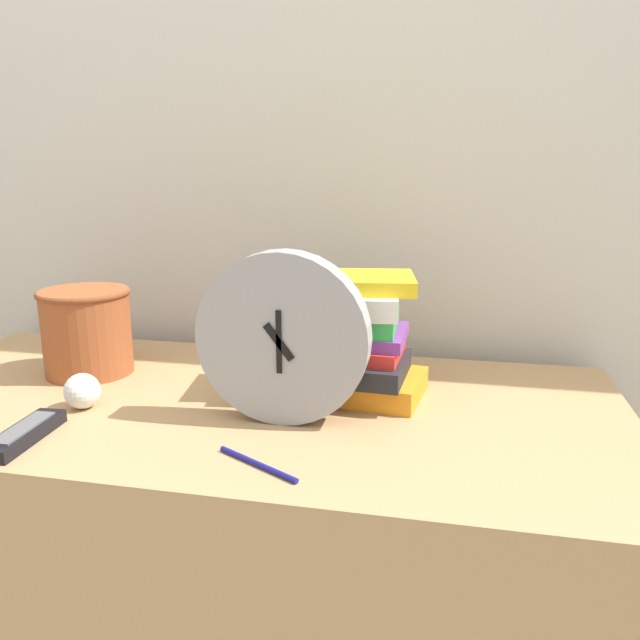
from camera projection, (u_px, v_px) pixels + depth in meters
wall_back at (287, 135)px, 1.37m from camera, size 6.00×0.04×2.40m
desk at (239, 578)px, 1.19m from camera, size 1.36×0.65×0.73m
desk_clock at (283, 338)px, 0.98m from camera, size 0.28×0.05×0.28m
book_stack at (351, 338)px, 1.11m from camera, size 0.28×0.21×0.22m
basket at (87, 329)px, 1.23m from camera, size 0.18×0.18×0.17m
tv_remote at (24, 434)px, 0.94m from camera, size 0.06×0.16×0.02m
crumpled_paper_ball at (82, 391)px, 1.06m from camera, size 0.06×0.06×0.06m
pen at (257, 464)px, 0.86m from camera, size 0.13×0.08×0.01m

